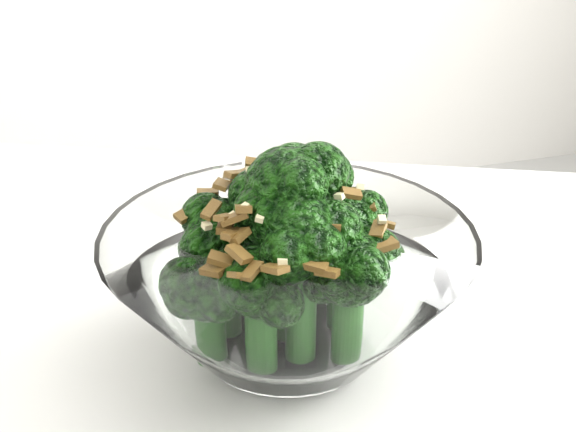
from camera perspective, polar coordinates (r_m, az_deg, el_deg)
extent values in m
cylinder|color=white|center=(0.45, 0.00, -9.18)|extent=(0.08, 0.08, 0.01)
cylinder|color=#1E5316|center=(0.42, -5.53, -8.11)|extent=(0.02, 0.02, 0.04)
sphere|color=#184A0E|center=(0.41, -5.70, -4.96)|extent=(0.04, 0.04, 0.04)
cylinder|color=#1E5316|center=(0.41, -1.92, -8.49)|extent=(0.02, 0.02, 0.04)
sphere|color=#184A0E|center=(0.39, -1.99, -4.68)|extent=(0.04, 0.04, 0.04)
cylinder|color=#1E5316|center=(0.44, -4.46, -5.50)|extent=(0.02, 0.02, 0.05)
sphere|color=#184A0E|center=(0.42, -4.63, -1.48)|extent=(0.04, 0.04, 0.04)
cylinder|color=#1E5316|center=(0.45, 0.98, -3.21)|extent=(0.02, 0.02, 0.07)
sphere|color=#184A0E|center=(0.42, 1.03, 2.13)|extent=(0.04, 0.04, 0.04)
cylinder|color=#1E5316|center=(0.44, 3.91, -4.98)|extent=(0.02, 0.02, 0.05)
sphere|color=#184A0E|center=(0.42, 4.06, -0.86)|extent=(0.04, 0.04, 0.04)
cylinder|color=#1E5316|center=(0.42, 4.25, -7.66)|extent=(0.02, 0.02, 0.05)
sphere|color=#184A0E|center=(0.40, 4.41, -3.73)|extent=(0.04, 0.04, 0.04)
cylinder|color=#1E5316|center=(0.47, -0.92, -3.66)|extent=(0.02, 0.02, 0.04)
sphere|color=#184A0E|center=(0.46, -0.94, -0.56)|extent=(0.04, 0.04, 0.04)
cylinder|color=#1E5316|center=(0.41, 0.92, -6.50)|extent=(0.02, 0.02, 0.06)
sphere|color=#184A0E|center=(0.39, 0.96, -1.27)|extent=(0.04, 0.04, 0.04)
cylinder|color=#1E5316|center=(0.43, 0.00, -4.26)|extent=(0.02, 0.02, 0.08)
sphere|color=#184A0E|center=(0.40, 0.00, 1.80)|extent=(0.05, 0.05, 0.05)
cube|color=olive|center=(0.44, 0.09, 3.57)|extent=(0.02, 0.01, 0.01)
cube|color=olive|center=(0.43, 4.67, 1.64)|extent=(0.01, 0.01, 0.01)
cube|color=olive|center=(0.43, -3.22, 3.00)|extent=(0.01, 0.01, 0.01)
cube|color=olive|center=(0.37, -3.51, -2.69)|extent=(0.01, 0.01, 0.01)
cube|color=olive|center=(0.37, -3.38, -4.22)|extent=(0.01, 0.01, 0.01)
cube|color=olive|center=(0.42, 5.85, 0.81)|extent=(0.01, 0.01, 0.01)
cube|color=olive|center=(0.38, -3.44, -1.43)|extent=(0.01, 0.01, 0.01)
cube|color=olive|center=(0.38, -3.91, -1.29)|extent=(0.01, 0.01, 0.01)
cube|color=olive|center=(0.43, -6.63, 0.68)|extent=(0.01, 0.01, 0.01)
cube|color=olive|center=(0.42, -2.33, 3.76)|extent=(0.01, 0.01, 0.01)
cube|color=olive|center=(0.39, 6.78, -2.09)|extent=(0.01, 0.01, 0.01)
cube|color=olive|center=(0.42, -7.14, 0.17)|extent=(0.02, 0.01, 0.01)
cube|color=olive|center=(0.38, -4.52, -0.13)|extent=(0.01, 0.01, 0.01)
cube|color=olive|center=(0.40, 4.53, 1.62)|extent=(0.01, 0.01, 0.01)
cube|color=olive|center=(0.38, 3.27, -0.50)|extent=(0.01, 0.01, 0.00)
cube|color=olive|center=(0.37, -2.57, -3.92)|extent=(0.01, 0.01, 0.01)
cube|color=olive|center=(0.38, -4.65, -3.15)|extent=(0.02, 0.01, 0.01)
cube|color=olive|center=(0.37, 1.90, -3.55)|extent=(0.01, 0.01, 0.01)
cube|color=olive|center=(0.38, -5.34, -3.89)|extent=(0.01, 0.01, 0.00)
cube|color=olive|center=(0.42, -0.07, 4.23)|extent=(0.01, 0.01, 0.01)
cube|color=olive|center=(0.40, 6.43, -0.99)|extent=(0.01, 0.02, 0.01)
cube|color=olive|center=(0.45, -0.65, 2.63)|extent=(0.01, 0.01, 0.01)
cube|color=olive|center=(0.41, -3.72, 3.01)|extent=(0.01, 0.01, 0.01)
cube|color=olive|center=(0.42, -5.73, 1.61)|extent=(0.01, 0.01, 0.00)
cube|color=olive|center=(0.38, -3.85, -0.14)|extent=(0.01, 0.01, 0.01)
cube|color=olive|center=(0.37, 2.80, -4.00)|extent=(0.01, 0.01, 0.00)
cube|color=olive|center=(0.36, -0.92, -3.76)|extent=(0.01, 0.01, 0.01)
cube|color=olive|center=(0.40, 2.54, 3.08)|extent=(0.01, 0.01, 0.01)
cube|color=olive|center=(0.45, 3.13, 2.21)|extent=(0.01, 0.01, 0.00)
cube|color=olive|center=(0.43, -3.92, 2.82)|extent=(0.01, 0.01, 0.01)
cube|color=olive|center=(0.38, -3.18, 0.51)|extent=(0.01, 0.01, 0.01)
cube|color=olive|center=(0.39, -4.47, -0.72)|extent=(0.01, 0.02, 0.00)
cube|color=olive|center=(0.41, 6.93, -0.56)|extent=(0.01, 0.01, 0.01)
cube|color=olive|center=(0.42, -4.74, 2.24)|extent=(0.01, 0.01, 0.01)
cube|color=olive|center=(0.39, -5.48, 0.45)|extent=(0.01, 0.01, 0.01)
cube|color=beige|center=(0.43, -0.09, 3.73)|extent=(0.01, 0.01, 0.00)
cube|color=beige|center=(0.36, -0.40, -3.29)|extent=(0.01, 0.01, 0.00)
cube|color=beige|center=(0.39, 1.71, 2.43)|extent=(0.00, 0.00, 0.00)
cube|color=beige|center=(0.39, -3.95, -0.06)|extent=(0.01, 0.01, 0.01)
cube|color=beige|center=(0.45, -3.10, 2.51)|extent=(0.01, 0.01, 0.00)
cube|color=beige|center=(0.44, 1.94, 2.90)|extent=(0.00, 0.01, 0.00)
cube|color=beige|center=(0.37, 0.49, -1.99)|extent=(0.00, 0.01, 0.00)
cube|color=beige|center=(0.39, 3.68, 1.40)|extent=(0.01, 0.01, 0.00)
cube|color=beige|center=(0.42, -2.02, 3.68)|extent=(0.01, 0.01, 0.00)
cube|color=beige|center=(0.39, -0.57, 3.24)|extent=(0.00, 0.00, 0.01)
cube|color=beige|center=(0.38, -2.00, -0.16)|extent=(0.01, 0.01, 0.00)
cube|color=beige|center=(0.42, -3.58, 2.97)|extent=(0.00, 0.00, 0.00)
cube|color=beige|center=(0.41, 0.20, 4.43)|extent=(0.01, 0.00, 0.00)
cube|color=beige|center=(0.41, -1.80, 3.62)|extent=(0.01, 0.01, 0.01)
cube|color=beige|center=(0.44, -4.03, 2.56)|extent=(0.00, 0.00, 0.00)
cube|color=beige|center=(0.43, 5.16, 1.98)|extent=(0.01, 0.01, 0.00)
cube|color=beige|center=(0.40, -2.61, 3.35)|extent=(0.01, 0.01, 0.01)
cube|color=beige|center=(0.40, 6.69, -0.24)|extent=(0.00, 0.01, 0.00)
cube|color=beige|center=(0.42, 2.44, 3.70)|extent=(0.01, 0.01, 0.00)
cube|color=beige|center=(0.44, -4.25, 2.16)|extent=(0.01, 0.01, 0.00)
cube|color=beige|center=(0.38, -3.06, 0.63)|extent=(0.01, 0.01, 0.00)
cube|color=beige|center=(0.39, -5.80, -0.69)|extent=(0.01, 0.01, 0.00)
cube|color=beige|center=(0.39, 1.35, 2.42)|extent=(0.00, 0.00, 0.00)
cube|color=beige|center=(0.40, 2.65, 3.42)|extent=(0.01, 0.01, 0.00)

